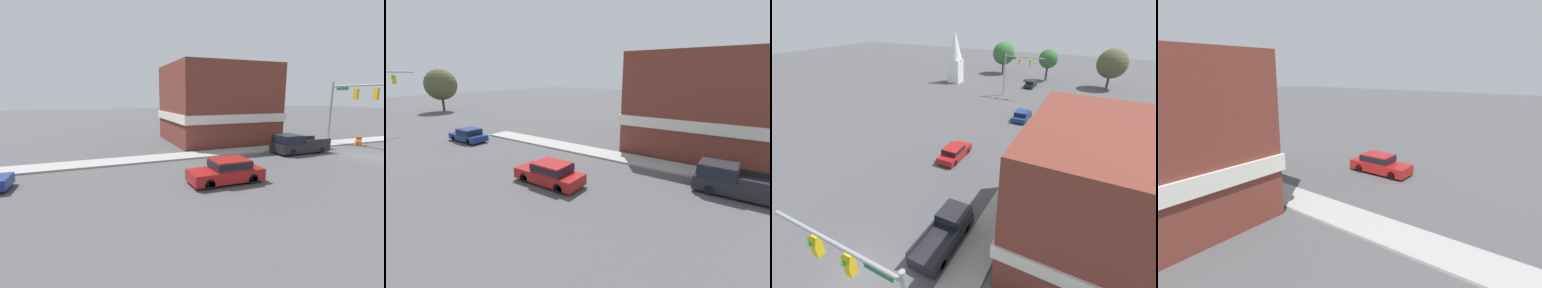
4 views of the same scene
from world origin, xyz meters
TOP-DOWN VIEW (x-y plane):
  - ground_plane at (0.00, 0.00)m, footprint 200.00×200.00m
  - sidewalk_curb at (5.70, 0.00)m, footprint 2.40×60.00m
  - near_signal_assembly at (3.77, -2.17)m, footprint 7.36×0.49m
  - car_lead at (-1.83, 15.15)m, footprint 1.86×4.71m
  - pickup_truck_parked at (3.27, 5.04)m, footprint 2.05×5.47m
  - construction_barrel at (3.90, -4.22)m, footprint 0.65×0.65m

SIDE VIEW (x-z plane):
  - ground_plane at x=0.00m, z-range 0.00..0.00m
  - sidewalk_curb at x=5.70m, z-range 0.00..0.14m
  - construction_barrel at x=3.90m, z-range 0.01..1.04m
  - car_lead at x=-1.83m, z-range 0.03..1.52m
  - pickup_truck_parked at x=3.27m, z-range -0.01..1.81m
  - near_signal_assembly at x=3.77m, z-range 1.54..8.45m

